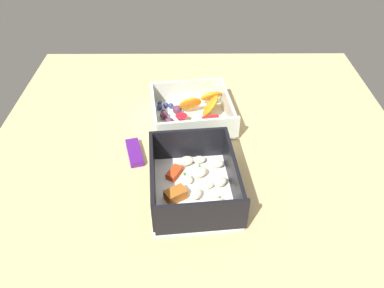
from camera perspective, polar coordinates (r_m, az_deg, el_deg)
table_surface at (r=72.00cm, az=1.02°, el=-1.55°), size 80.00×80.00×2.00cm
pasta_container at (r=62.09cm, az=0.21°, el=-5.86°), size 18.53×15.19×6.61cm
fruit_bowl at (r=77.74cm, az=0.08°, el=4.77°), size 17.04×17.47×5.67cm
candy_bar at (r=70.75cm, az=-8.64°, el=-1.26°), size 7.38×4.15×1.20cm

